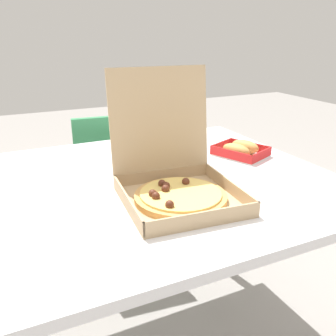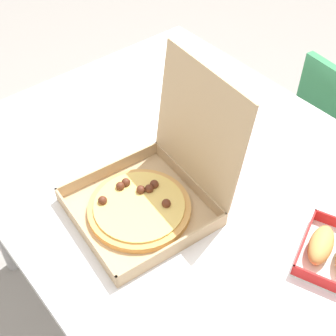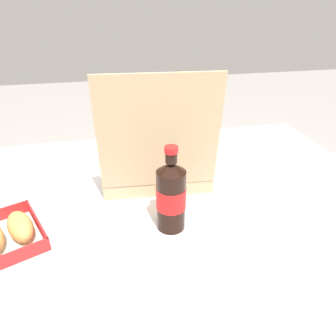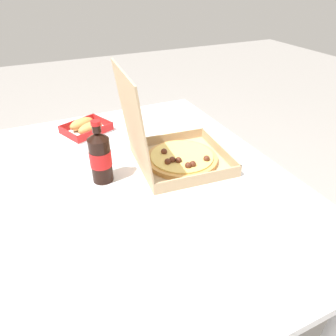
% 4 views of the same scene
% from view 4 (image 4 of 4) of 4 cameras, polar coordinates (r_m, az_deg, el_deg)
% --- Properties ---
extents(ground_plane, '(10.00, 10.00, 0.00)m').
position_cam_4_polar(ground_plane, '(1.63, -4.19, -24.26)').
color(ground_plane, gray).
extents(dining_table, '(1.28, 1.04, 0.75)m').
position_cam_4_polar(dining_table, '(1.13, -5.57, -5.33)').
color(dining_table, white).
rests_on(dining_table, ground_plane).
extents(pizza_box_open, '(0.35, 0.39, 0.37)m').
position_cam_4_polar(pizza_box_open, '(1.14, 0.99, 2.95)').
color(pizza_box_open, tan).
rests_on(pizza_box_open, dining_table).
extents(bread_side_box, '(0.21, 0.23, 0.06)m').
position_cam_4_polar(bread_side_box, '(1.44, -14.88, 7.32)').
color(bread_side_box, white).
rests_on(bread_side_box, dining_table).
extents(cola_bottle, '(0.07, 0.07, 0.22)m').
position_cam_4_polar(cola_bottle, '(1.06, -12.39, 2.10)').
color(cola_bottle, black).
rests_on(cola_bottle, dining_table).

